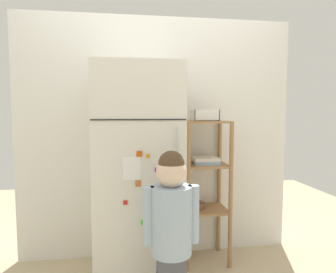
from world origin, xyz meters
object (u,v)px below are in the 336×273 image
(refrigerator, at_px, (138,173))
(child_standing, at_px, (171,219))
(fruit_bin, at_px, (206,116))
(pantry_shelf_unit, at_px, (204,178))

(refrigerator, relative_size, child_standing, 1.54)
(child_standing, distance_m, fruit_bin, 1.03)
(child_standing, height_order, fruit_bin, fruit_bin)
(pantry_shelf_unit, relative_size, fruit_bin, 5.77)
(refrigerator, distance_m, pantry_shelf_unit, 0.62)
(refrigerator, bearing_deg, pantry_shelf_unit, 14.42)
(refrigerator, relative_size, fruit_bin, 7.77)
(child_standing, bearing_deg, refrigerator, 107.97)
(refrigerator, height_order, fruit_bin, refrigerator)
(child_standing, bearing_deg, fruit_bin, 59.99)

